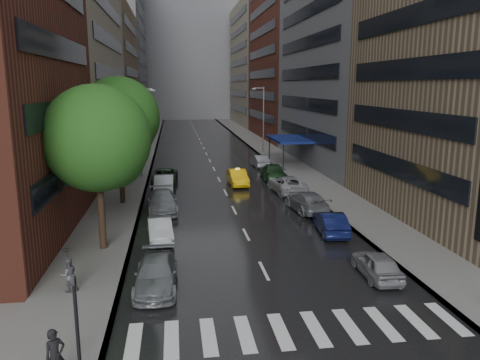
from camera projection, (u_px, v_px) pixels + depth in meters
name	position (u px, v px, depth m)	size (l,w,h in m)	color
ground	(281.00, 307.00, 20.17)	(220.00, 220.00, 0.00)	gray
road	(205.00, 150.00, 68.67)	(14.00, 140.00, 0.01)	black
sidewalk_left	(142.00, 151.00, 67.42)	(4.00, 140.00, 0.15)	gray
sidewalk_right	(265.00, 148.00, 69.89)	(4.00, 140.00, 0.15)	gray
crosswalk	(298.00, 330.00, 18.25)	(13.15, 2.80, 0.01)	silver
buildings_left	(102.00, 41.00, 71.94)	(8.00, 108.00, 38.00)	maroon
buildings_right	(295.00, 49.00, 74.22)	(8.05, 109.10, 36.00)	#937A5B
building_far	(188.00, 61.00, 131.44)	(40.00, 14.00, 32.00)	slate
tree_near	(97.00, 139.00, 25.72)	(5.95, 5.95, 9.48)	#382619
tree_mid	(119.00, 118.00, 36.09)	(6.31, 6.31, 10.06)	#382619
tree_far	(131.00, 130.00, 46.16)	(4.56, 4.56, 7.26)	#382619
taxi	(238.00, 177.00, 44.50)	(1.58, 4.53, 1.49)	yellow
parked_cars_left	(162.00, 202.00, 35.37)	(2.65, 29.01, 1.56)	slate
parked_cars_right	(292.00, 189.00, 39.67)	(2.85, 36.43, 1.55)	gray
ped_bag_walker	(56.00, 357.00, 14.65)	(0.78, 0.74, 1.80)	black
ped_black_umbrella	(68.00, 265.00, 21.09)	(0.96, 0.98, 2.09)	#545459
traffic_light	(76.00, 317.00, 14.70)	(0.18, 0.15, 3.45)	black
street_lamp_left	(141.00, 130.00, 47.23)	(1.74, 0.22, 9.00)	gray
street_lamp_right	(263.00, 118.00, 63.90)	(1.74, 0.22, 9.00)	gray
awning	(289.00, 139.00, 54.73)	(4.00, 8.00, 3.12)	navy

